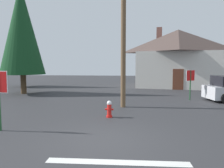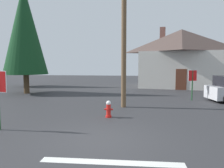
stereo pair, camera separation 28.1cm
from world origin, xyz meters
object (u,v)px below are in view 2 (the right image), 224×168
(pine_tree_mid_left, at_px, (26,45))
(house, at_px, (181,57))
(stop_sign_far, at_px, (192,79))
(fire_hydrant, at_px, (109,109))
(utility_pole, at_px, (124,19))
(pine_tree_tall_left, at_px, (25,29))

(pine_tree_mid_left, bearing_deg, house, 6.59)
(stop_sign_far, xyz_separation_m, house, (0.83, 9.21, 1.74))
(fire_hydrant, xyz_separation_m, utility_pole, (0.50, 2.51, 4.56))
(stop_sign_far, xyz_separation_m, pine_tree_mid_left, (-15.89, 7.28, 3.12))
(utility_pole, xyz_separation_m, house, (5.25, 12.12, -1.74))
(stop_sign_far, relative_size, pine_tree_mid_left, 0.26)
(house, height_order, pine_tree_mid_left, pine_tree_mid_left)
(utility_pole, height_order, pine_tree_mid_left, utility_pole)
(stop_sign_far, relative_size, house, 0.21)
(fire_hydrant, xyz_separation_m, house, (5.75, 14.63, 2.83))
(utility_pole, bearing_deg, pine_tree_tall_left, 150.60)
(fire_hydrant, relative_size, pine_tree_tall_left, 0.09)
(stop_sign_far, relative_size, pine_tree_tall_left, 0.23)
(utility_pole, xyz_separation_m, pine_tree_mid_left, (-11.47, 10.19, -0.36))
(utility_pole, xyz_separation_m, pine_tree_tall_left, (-8.59, 4.84, 0.37))
(house, bearing_deg, pine_tree_mid_left, -173.41)
(fire_hydrant, height_order, stop_sign_far, stop_sign_far)
(fire_hydrant, height_order, pine_tree_mid_left, pine_tree_mid_left)
(house, bearing_deg, pine_tree_tall_left, -152.24)
(stop_sign_far, distance_m, house, 9.41)
(utility_pole, bearing_deg, house, 66.57)
(fire_hydrant, bearing_deg, stop_sign_far, 47.82)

